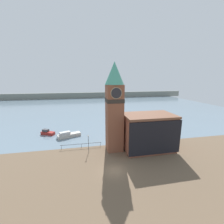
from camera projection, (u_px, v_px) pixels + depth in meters
The scene contains 10 objects.
ground_plane at pixel (115, 170), 28.82m from camera, with size 160.00×160.00×0.00m, color brown.
water at pixel (91, 106), 97.12m from camera, with size 160.00×120.00×0.00m.
far_shoreline at pixel (88, 95), 134.84m from camera, with size 180.00×3.00×5.00m.
pier_railing at pixel (81, 144), 38.07m from camera, with size 10.33×0.08×1.09m.
clock_tower at pixel (114, 105), 35.03m from camera, with size 4.37×4.37×21.00m.
pier_building at pixel (148, 132), 36.70m from camera, with size 12.27×7.88×8.90m.
boat_near at pixel (68, 135), 45.08m from camera, with size 7.08×4.24×1.81m.
boat_far at pixel (47, 133), 47.23m from camera, with size 4.51×3.44×1.64m.
mooring_bollard_near at pixel (107, 147), 37.92m from camera, with size 0.28×0.28×0.81m.
lamp_post at pixel (88, 141), 35.33m from camera, with size 0.32×0.32×4.33m.
Camera 1 is at (-5.49, -25.06, 17.32)m, focal length 24.00 mm.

